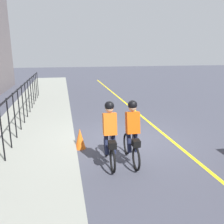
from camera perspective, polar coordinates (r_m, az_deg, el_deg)
The scene contains 7 objects.
ground_plane at distance 8.63m, azimuth 3.20°, elevation -6.61°, with size 80.00×80.00×0.00m, color #3C3E4A.
lane_line_centre at distance 9.15m, azimuth 12.98°, elevation -5.70°, with size 36.00×0.12×0.01m, color yellow.
sidewalk at distance 8.44m, azimuth -19.92°, elevation -7.46°, with size 40.00×3.20×0.15m, color gray.
iron_fence at distance 9.13m, azimuth -22.19°, elevation 1.46°, with size 15.57×0.04×1.60m.
cyclist_lead at distance 6.61m, azimuth 4.92°, elevation -4.96°, with size 1.71×0.37×1.83m.
cyclist_follow at distance 6.47m, azimuth -0.58°, elevation -5.34°, with size 1.71×0.37×1.83m.
traffic_cone_near at distance 7.79m, azimuth -7.77°, elevation -6.39°, with size 0.36×0.36×0.69m, color orange.
Camera 1 is at (-7.76, 2.10, 3.12)m, focal length 37.71 mm.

